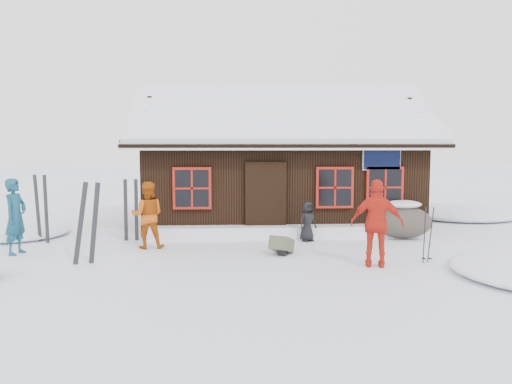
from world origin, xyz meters
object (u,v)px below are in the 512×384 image
skier_teal (16,216)px  skier_orange_right (377,224)px  ski_pair_left (87,224)px  skier_crouched (307,221)px  ski_poles (427,236)px  skier_orange_left (147,215)px  boulder (403,221)px  backpack_olive (282,248)px

skier_teal → skier_orange_right: bearing=-89.3°
skier_teal → ski_pair_left: size_ratio=0.98×
skier_crouched → ski_poles: 3.31m
skier_orange_right → skier_crouched: bearing=-55.4°
skier_crouched → ski_pair_left: size_ratio=0.58×
ski_poles → skier_crouched: bearing=131.7°
skier_orange_left → ski_poles: (6.24, -1.83, -0.23)m
skier_teal → skier_orange_left: size_ratio=1.08×
boulder → ski_pair_left: 8.10m
skier_teal → ski_pair_left: skier_teal is taller
skier_crouched → backpack_olive: 1.78m
skier_crouched → boulder: skier_crouched is taller
ski_poles → boulder: bearing=80.8°
skier_orange_left → ski_poles: 6.51m
skier_teal → boulder: bearing=-68.8°
ski_pair_left → backpack_olive: ski_pair_left is taller
skier_teal → boulder: (9.61, 1.46, -0.41)m
skier_orange_right → ski_poles: 1.30m
skier_teal → skier_crouched: 7.06m
skier_orange_left → boulder: (6.69, 0.95, -0.35)m
boulder → ski_poles: bearing=-99.2°
boulder → backpack_olive: bearing=-152.3°
skier_orange_right → ski_pair_left: 6.06m
skier_orange_right → skier_teal: bearing=3.5°
ski_pair_left → skier_orange_left: bearing=61.9°
skier_teal → backpack_olive: size_ratio=3.08×
ski_poles → skier_orange_right: bearing=-164.2°
skier_teal → skier_orange_left: (2.92, 0.51, -0.06)m
skier_crouched → ski_poles: (2.20, -2.47, 0.06)m
skier_orange_left → skier_orange_right: 5.47m
skier_orange_left → backpack_olive: size_ratio=2.86×
skier_orange_left → ski_poles: size_ratio=1.32×
skier_orange_left → skier_crouched: skier_orange_left is taller
skier_orange_right → backpack_olive: size_ratio=3.19×
boulder → backpack_olive: 3.96m
skier_orange_right → skier_crouched: size_ratio=1.74×
skier_crouched → ski_pair_left: ski_pair_left is taller
skier_teal → skier_crouched: size_ratio=1.68×
boulder → ski_poles: size_ratio=1.27×
ski_pair_left → backpack_olive: size_ratio=3.15×
skier_crouched → ski_poles: bearing=-79.1°
skier_crouched → backpack_olive: (-0.85, -1.53, -0.37)m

